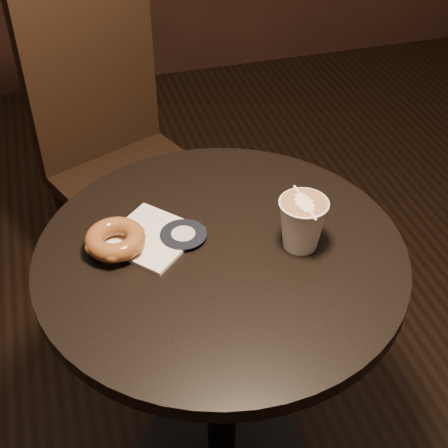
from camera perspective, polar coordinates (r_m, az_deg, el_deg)
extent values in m
cylinder|color=black|center=(1.18, -0.29, -2.89)|extent=(0.70, 0.70, 0.03)
cylinder|color=black|center=(1.45, -0.24, -13.55)|extent=(0.07, 0.07, 0.70)
cube|color=black|center=(1.86, -8.13, 3.70)|extent=(0.53, 0.53, 0.04)
cube|color=black|center=(1.85, -12.09, 13.53)|extent=(0.38, 0.19, 0.54)
cylinder|color=black|center=(1.83, -9.06, -6.48)|extent=(0.04, 0.04, 0.45)
cylinder|color=black|center=(1.96, -0.66, -2.00)|extent=(0.04, 0.04, 0.45)
cylinder|color=black|center=(2.06, -14.10, -1.06)|extent=(0.04, 0.04, 0.45)
cylinder|color=black|center=(2.18, -6.29, 2.63)|extent=(0.04, 0.04, 0.45)
cube|color=silver|center=(1.20, -6.66, -1.21)|extent=(0.21, 0.21, 0.01)
torus|color=brown|center=(1.17, -9.92, -1.39)|extent=(0.11, 0.11, 0.04)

